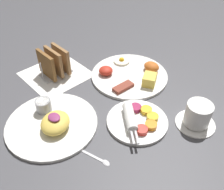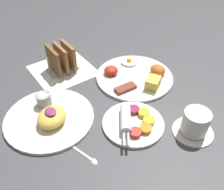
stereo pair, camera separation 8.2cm
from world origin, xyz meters
TOP-DOWN VIEW (x-y plane):
  - ground_plane at (0.00, 0.00)m, footprint 3.00×3.00m
  - napkin_flat at (-0.17, 0.01)m, footprint 0.22×0.22m
  - plate_breakfast at (0.04, 0.21)m, footprint 0.29×0.29m
  - plate_condiments at (0.21, 0.05)m, footprint 0.19×0.19m
  - plate_foreground at (0.05, -0.14)m, footprint 0.28×0.28m
  - toast_rack at (-0.17, 0.01)m, footprint 0.10×0.12m
  - coffee_cup at (0.34, 0.18)m, footprint 0.12×0.12m
  - teaspoon at (0.22, -0.12)m, footprint 0.13×0.05m

SIDE VIEW (x-z plane):
  - ground_plane at x=0.00m, z-range 0.00..0.00m
  - napkin_flat at x=-0.17m, z-range 0.00..0.00m
  - teaspoon at x=0.22m, z-range 0.00..0.01m
  - plate_breakfast at x=0.04m, z-range -0.01..0.03m
  - plate_condiments at x=0.21m, z-range -0.01..0.03m
  - plate_foreground at x=0.05m, z-range -0.01..0.04m
  - coffee_cup at x=0.34m, z-range 0.00..0.08m
  - toast_rack at x=-0.17m, z-range 0.00..0.10m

